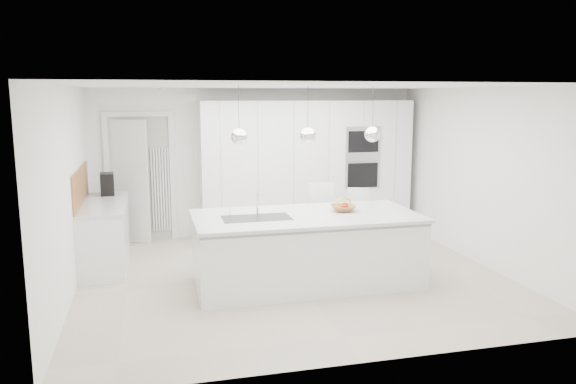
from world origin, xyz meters
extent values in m
plane|color=#C3B39A|center=(0.00, 0.00, 0.00)|extent=(5.50, 5.50, 0.00)
plane|color=white|center=(0.00, 2.50, 1.25)|extent=(5.50, 0.00, 5.50)
plane|color=white|center=(-2.75, 0.00, 1.25)|extent=(0.00, 5.00, 5.00)
plane|color=white|center=(0.00, 0.00, 2.50)|extent=(5.50, 5.50, 0.00)
cube|color=white|center=(0.80, 2.20, 1.15)|extent=(3.60, 0.60, 2.30)
cube|color=white|center=(-2.20, 2.42, 1.00)|extent=(0.76, 0.38, 2.00)
cube|color=white|center=(-2.45, 1.20, 0.43)|extent=(0.60, 1.80, 0.86)
cube|color=silver|center=(-2.45, 1.20, 0.88)|extent=(0.62, 1.82, 0.04)
cube|color=#A96E38|center=(-2.74, 1.20, 1.15)|extent=(0.02, 1.80, 0.50)
cube|color=white|center=(0.10, -0.30, 0.43)|extent=(2.80, 1.20, 0.86)
cube|color=silver|center=(0.10, -0.25, 0.88)|extent=(2.84, 1.40, 0.04)
cylinder|color=white|center=(-0.50, -0.10, 1.05)|extent=(0.02, 0.02, 0.30)
sphere|color=white|center=(-0.75, -0.30, 1.90)|extent=(0.20, 0.20, 0.20)
sphere|color=white|center=(0.10, -0.30, 1.90)|extent=(0.20, 0.20, 0.20)
sphere|color=white|center=(0.95, -0.30, 1.90)|extent=(0.20, 0.20, 0.20)
imported|color=#A96E38|center=(0.62, -0.17, 0.94)|extent=(0.40, 0.40, 0.08)
cube|color=black|center=(-2.43, 1.85, 1.06)|extent=(0.22, 0.32, 0.33)
sphere|color=#AD2515|center=(0.64, -0.17, 0.97)|extent=(0.09, 0.09, 0.09)
sphere|color=#AD2515|center=(0.65, -0.14, 0.97)|extent=(0.08, 0.08, 0.08)
sphere|color=#AD2515|center=(0.64, -0.16, 0.97)|extent=(0.08, 0.08, 0.08)
torus|color=gold|center=(0.62, -0.19, 1.02)|extent=(0.26, 0.18, 0.23)
camera|label=1|loc=(-1.81, -6.93, 2.39)|focal=35.00mm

